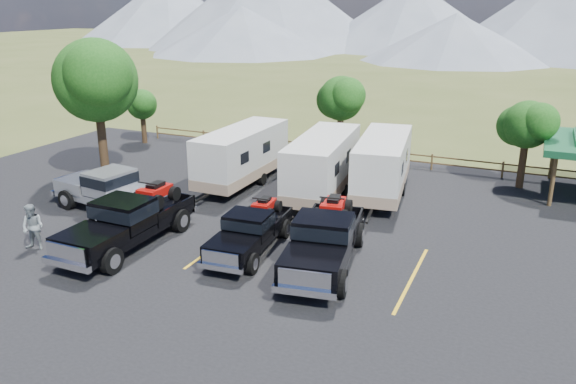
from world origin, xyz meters
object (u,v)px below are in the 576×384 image
at_px(rig_center, 251,230).
at_px(trailer_right, 382,166).
at_px(person_b, 33,227).
at_px(trailer_left, 242,156).
at_px(pickup_silver, 114,191).
at_px(trailer_center, 323,166).
at_px(rig_left, 129,220).
at_px(rig_right, 325,238).
at_px(person_a, 99,233).
at_px(tree_big_nw, 96,80).

xyz_separation_m(rig_center, trailer_right, (2.99, 8.80, 0.71)).
relative_size(trailer_right, person_b, 4.65).
height_order(rig_center, person_b, person_b).
distance_m(trailer_left, trailer_right, 7.60).
xyz_separation_m(pickup_silver, person_b, (0.02, -4.81, -0.08)).
distance_m(trailer_center, person_b, 13.68).
xyz_separation_m(trailer_right, person_b, (-11.03, -12.30, -0.65)).
bearing_deg(pickup_silver, trailer_right, 131.64).
relative_size(rig_left, trailer_right, 0.78).
bearing_deg(rig_right, pickup_silver, 163.85).
distance_m(trailer_right, person_a, 14.20).
bearing_deg(person_a, pickup_silver, -59.99).
relative_size(rig_center, person_a, 3.66).
height_order(rig_left, trailer_left, trailer_left).
height_order(trailer_left, person_a, trailer_left).
relative_size(trailer_left, trailer_right, 0.99).
distance_m(trailer_right, pickup_silver, 13.36).
xyz_separation_m(rig_right, trailer_center, (-2.90, 7.36, 0.56)).
bearing_deg(trailer_center, trailer_right, 21.79).
bearing_deg(rig_left, rig_right, 11.31).
relative_size(trailer_center, trailer_right, 1.03).
distance_m(trailer_left, person_b, 11.67).
height_order(tree_big_nw, rig_right, tree_big_nw).
distance_m(tree_big_nw, trailer_center, 13.10).
height_order(rig_right, pickup_silver, rig_right).
xyz_separation_m(rig_center, rig_right, (3.15, -0.01, 0.20)).
xyz_separation_m(tree_big_nw, trailer_center, (12.32, 2.14, -3.90)).
relative_size(tree_big_nw, trailer_center, 0.86).
bearing_deg(trailer_left, rig_left, -91.34).
height_order(rig_left, pickup_silver, rig_left).
bearing_deg(trailer_left, rig_right, -44.43).
bearing_deg(rig_left, pickup_silver, 139.03).
relative_size(rig_left, rig_center, 1.21).
relative_size(rig_center, trailer_left, 0.65).
bearing_deg(rig_left, trailer_right, 53.36).
distance_m(rig_right, trailer_left, 10.82).
height_order(person_a, person_b, person_b).
bearing_deg(person_a, person_b, 16.74).
bearing_deg(pickup_silver, person_a, 41.08).
bearing_deg(trailer_right, tree_big_nw, -174.75).
distance_m(pickup_silver, person_a, 4.65).
height_order(trailer_left, trailer_center, trailer_center).
relative_size(tree_big_nw, trailer_right, 0.88).
xyz_separation_m(tree_big_nw, person_b, (4.02, -8.72, -4.60)).
bearing_deg(rig_left, tree_big_nw, 137.30).
bearing_deg(tree_big_nw, person_b, -65.26).
relative_size(trailer_right, pickup_silver, 1.29).
distance_m(rig_left, rig_center, 5.04).
xyz_separation_m(tree_big_nw, rig_left, (7.27, -6.77, -4.45)).
height_order(rig_left, rig_center, rig_left).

